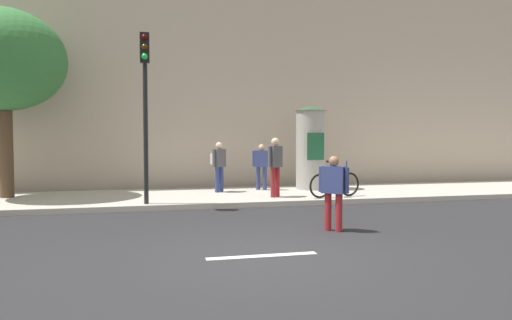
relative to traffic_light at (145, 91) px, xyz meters
name	(u,v)px	position (x,y,z in m)	size (l,w,h in m)	color
ground_plane	(262,256)	(1.85, -5.24, -3.13)	(80.00, 80.00, 0.00)	#232326
sidewalk_curb	(208,197)	(1.85, 1.76, -3.05)	(36.00, 4.00, 0.15)	#B2ADA3
lane_markings	(262,256)	(1.85, -5.24, -3.12)	(25.80, 0.16, 0.01)	silver
building_backdrop	(193,43)	(1.85, 6.76, 2.71)	(36.00, 5.00, 11.68)	#B7A893
traffic_light	(145,91)	(0.00, 0.00, 0.00)	(0.24, 0.45, 4.44)	black
poster_column	(311,147)	(5.46, 2.52, -1.52)	(1.09, 1.09, 2.88)	#9E9B93
street_tree	(4,61)	(-4.01, 2.41, 1.02)	(3.47, 3.47, 5.50)	#4C3826
pedestrian_in_red_top	(334,187)	(3.72, -3.66, -2.24)	(0.50, 0.49, 1.53)	maroon
pedestrian_in_light_jacket	(261,163)	(3.76, 2.65, -2.07)	(0.57, 0.44, 1.54)	navy
pedestrian_with_bag	(275,162)	(3.71, 0.71, -1.95)	(0.50, 0.43, 1.75)	maroon
pedestrian_with_backpack	(219,163)	(2.26, 2.36, -2.02)	(0.51, 0.51, 1.62)	navy
bicycle_leaning	(335,184)	(5.41, 0.27, -2.59)	(1.74, 0.46, 1.09)	black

